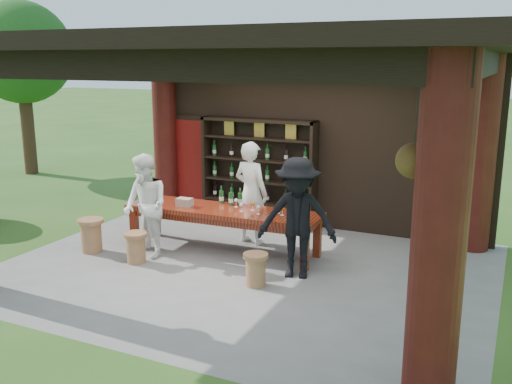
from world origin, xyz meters
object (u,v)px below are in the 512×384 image
at_px(wine_shelf, 258,171).
at_px(stool_far_left, 91,234).
at_px(stool_near_left, 136,247).
at_px(host, 251,193).
at_px(tasting_table, 223,215).
at_px(stool_near_right, 256,269).
at_px(guest_man, 297,218).
at_px(napkin_basket, 185,202).
at_px(guest_woman, 146,206).

bearing_deg(wine_shelf, stool_far_left, -122.55).
height_order(stool_near_left, host, host).
xyz_separation_m(tasting_table, stool_near_right, (1.16, -1.16, -0.38)).
height_order(guest_man, napkin_basket, guest_man).
relative_size(guest_woman, napkin_basket, 6.58).
height_order(stool_near_left, stool_far_left, stool_far_left).
height_order(host, napkin_basket, host).
bearing_deg(napkin_basket, stool_far_left, -147.82).
height_order(stool_near_left, guest_man, guest_man).
relative_size(guest_man, napkin_basket, 7.01).
height_order(stool_near_left, guest_woman, guest_woman).
xyz_separation_m(stool_near_right, guest_woman, (-2.19, 0.40, 0.60)).
relative_size(tasting_table, guest_man, 1.87).
height_order(tasting_table, stool_near_right, tasting_table).
xyz_separation_m(wine_shelf, guest_woman, (-0.83, -2.60, -0.19)).
bearing_deg(guest_woman, stool_near_right, 14.52).
distance_m(stool_far_left, guest_woman, 1.15).
height_order(tasting_table, guest_man, guest_man).
bearing_deg(wine_shelf, stool_near_left, -105.10).
distance_m(wine_shelf, stool_near_right, 3.39).
bearing_deg(napkin_basket, stool_near_right, -29.14).
distance_m(tasting_table, guest_man, 1.68).
relative_size(tasting_table, stool_far_left, 5.93).
distance_m(stool_near_left, guest_man, 2.69).
bearing_deg(guest_man, host, 125.50).
bearing_deg(tasting_table, host, 70.03).
bearing_deg(tasting_table, guest_woman, -143.84).
distance_m(guest_man, napkin_basket, 2.27).
xyz_separation_m(stool_far_left, host, (2.24, 1.61, 0.61)).
height_order(tasting_table, host, host).
bearing_deg(stool_far_left, guest_woman, 13.30).
xyz_separation_m(tasting_table, napkin_basket, (-0.67, -0.14, 0.19)).
bearing_deg(stool_near_left, stool_far_left, 173.44).
bearing_deg(napkin_basket, guest_man, -10.69).
relative_size(tasting_table, guest_woman, 1.99).
xyz_separation_m(stool_far_left, napkin_basket, (1.34, 0.85, 0.52)).
relative_size(tasting_table, host, 1.87).
xyz_separation_m(tasting_table, stool_near_left, (-1.00, -1.10, -0.37)).
xyz_separation_m(stool_near_left, guest_man, (2.56, 0.54, 0.65)).
bearing_deg(guest_woman, stool_far_left, -141.74).
xyz_separation_m(wine_shelf, host, (0.43, -1.22, -0.13)).
relative_size(wine_shelf, stool_far_left, 4.12).
height_order(stool_near_right, guest_man, guest_man).
relative_size(tasting_table, stool_near_left, 6.82).
height_order(stool_far_left, guest_man, guest_man).
relative_size(stool_near_left, guest_man, 0.27).
height_order(stool_far_left, guest_woman, guest_woman).
height_order(wine_shelf, stool_near_right, wine_shelf).
bearing_deg(stool_near_right, stool_near_left, 178.55).
xyz_separation_m(wine_shelf, stool_far_left, (-1.81, -2.84, -0.74)).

